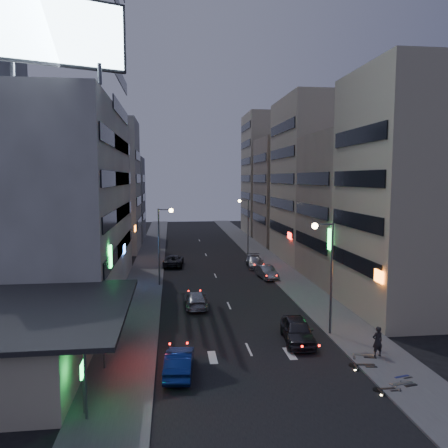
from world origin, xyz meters
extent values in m
plane|color=black|center=(0.00, 0.00, 0.00)|extent=(180.00, 180.00, 0.00)
cube|color=#4C4C4F|center=(-8.00, 30.00, 0.06)|extent=(4.00, 120.00, 0.12)
cube|color=#4C4C4F|center=(8.00, 30.00, 0.06)|extent=(4.00, 120.00, 0.12)
cube|color=tan|center=(-14.00, 2.00, 1.80)|extent=(8.00, 12.00, 3.60)
cube|color=black|center=(-13.00, 2.00, 3.75)|extent=(11.00, 13.00, 0.25)
cube|color=black|center=(-8.90, 2.00, 3.10)|extent=(0.12, 4.00, 0.90)
cube|color=#FF1E14|center=(-8.82, 2.00, 3.10)|extent=(0.04, 3.70, 0.70)
cube|color=beige|center=(-17.00, 20.00, 9.00)|extent=(14.00, 24.00, 18.00)
cube|color=tan|center=(15.00, 10.50, 10.00)|extent=(10.00, 11.00, 20.00)
cube|color=gray|center=(15.50, 22.00, 8.00)|extent=(11.00, 12.00, 16.00)
cube|color=tan|center=(15.00, 35.00, 11.00)|extent=(10.00, 14.00, 22.00)
cube|color=beige|center=(-15.50, 45.00, 10.00)|extent=(11.00, 10.00, 20.00)
cube|color=gray|center=(-16.00, 58.00, 7.50)|extent=(12.00, 10.00, 15.00)
cube|color=gray|center=(15.50, 50.00, 9.00)|extent=(11.00, 12.00, 18.00)
cube|color=tan|center=(16.00, 64.00, 12.00)|extent=(12.00, 12.00, 24.00)
cylinder|color=#595B60|center=(-16.00, 10.00, 18.75)|extent=(0.30, 0.30, 1.50)
cylinder|color=#595B60|center=(-10.00, 10.00, 18.75)|extent=(0.30, 0.30, 1.50)
cube|color=black|center=(-13.00, 10.00, 21.70)|extent=(9.52, 3.75, 5.00)
cube|color=#B6DCF2|center=(-12.92, 9.79, 21.70)|extent=(9.04, 3.34, 4.60)
cylinder|color=#595B60|center=(6.30, 6.00, 4.12)|extent=(0.16, 0.16, 8.00)
cylinder|color=#595B60|center=(5.60, 6.00, 8.02)|extent=(1.40, 0.10, 0.10)
sphere|color=#FFD88C|center=(5.00, 6.00, 7.92)|extent=(0.44, 0.44, 0.44)
cylinder|color=#595B60|center=(-6.30, 22.00, 4.12)|extent=(0.16, 0.16, 8.00)
cylinder|color=#595B60|center=(-5.60, 22.00, 8.02)|extent=(1.40, 0.10, 0.10)
sphere|color=#FFD88C|center=(-5.00, 22.00, 7.92)|extent=(0.44, 0.44, 0.44)
cylinder|color=#595B60|center=(6.30, 40.00, 4.12)|extent=(0.16, 0.16, 8.00)
cylinder|color=#595B60|center=(5.60, 40.00, 8.02)|extent=(1.40, 0.10, 0.10)
sphere|color=#FFD88C|center=(5.00, 40.00, 7.92)|extent=(0.44, 0.44, 0.44)
imported|color=#2A2A30|center=(3.55, 4.90, 0.83)|extent=(2.48, 5.05, 1.66)
imported|color=gray|center=(5.60, 24.08, 0.71)|extent=(2.07, 4.49, 1.43)
imported|color=#26252A|center=(-4.78, 32.26, 0.73)|extent=(2.83, 5.41, 1.45)
imported|color=#92959A|center=(5.48, 30.20, 0.72)|extent=(2.32, 5.08, 1.44)
imported|color=navy|center=(-4.62, 0.90, 0.72)|extent=(1.92, 4.47, 1.43)
imported|color=#9C9EA3|center=(-2.94, 13.94, 0.68)|extent=(1.91, 4.66, 1.35)
imported|color=black|center=(7.76, 1.68, 1.08)|extent=(0.75, 0.54, 1.92)
camera|label=1|loc=(-4.95, -23.35, 11.25)|focal=35.00mm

